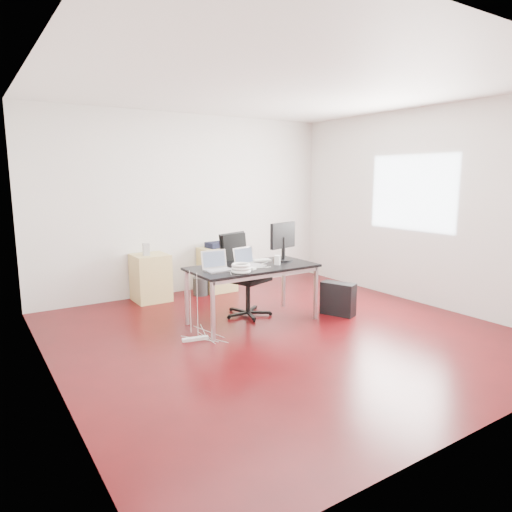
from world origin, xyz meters
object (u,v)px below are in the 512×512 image
filing_cabinet_left (151,278)px  filing_cabinet_right (217,269)px  desk (252,270)px  office_chair (243,270)px  pc_tower (338,299)px

filing_cabinet_left → filing_cabinet_right: bearing=0.0°
desk → filing_cabinet_right: desk is taller
office_chair → filing_cabinet_right: bearing=56.8°
office_chair → filing_cabinet_right: (0.33, 1.34, -0.26)m
desk → pc_tower: desk is taller
filing_cabinet_right → pc_tower: size_ratio=1.56×
filing_cabinet_left → pc_tower: filing_cabinet_left is taller
filing_cabinet_right → pc_tower: filing_cabinet_right is taller
desk → filing_cabinet_right: (0.40, 1.69, -0.33)m
office_chair → pc_tower: bearing=-53.3°
desk → pc_tower: size_ratio=3.56×
office_chair → filing_cabinet_right: size_ratio=1.54×
filing_cabinet_right → desk: bearing=-103.3°
office_chair → filing_cabinet_left: size_ratio=1.54×
filing_cabinet_left → filing_cabinet_right: 1.12m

